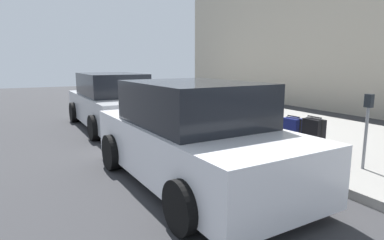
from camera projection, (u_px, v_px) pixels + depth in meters
The scene contains 19 objects.
ground_plane at pixel (187, 132), 9.09m from camera, with size 40.00×40.00×0.00m, color #333335.
sidewalk_curb at pixel (257, 122), 10.22m from camera, with size 18.00×5.00×0.14m, color gray.
suitcase_black_0 at pixel (313, 139), 6.05m from camera, with size 0.38×0.23×0.81m.
suitcase_navy_1 at pixel (293, 135), 6.49m from camera, with size 0.37×0.27×0.74m.
suitcase_red_2 at pixel (274, 132), 6.95m from camera, with size 0.44×0.25×0.84m.
suitcase_teal_3 at pixel (258, 127), 7.45m from camera, with size 0.44×0.26×0.68m.
suitcase_silver_4 at pixel (247, 122), 7.95m from camera, with size 0.40×0.29×0.73m.
suitcase_olive_5 at pixel (234, 120), 8.39m from camera, with size 0.38×0.27×0.91m.
suitcase_maroon_6 at pixel (223, 118), 8.85m from camera, with size 0.40×0.23×0.85m.
suitcase_black_7 at pixel (212, 114), 9.31m from camera, with size 0.44×0.26×0.93m.
suitcase_navy_8 at pixel (200, 111), 9.79m from camera, with size 0.49×0.21×0.95m.
suitcase_red_9 at pixel (193, 109), 10.30m from camera, with size 0.37×0.24×0.82m.
suitcase_teal_10 at pixel (184, 107), 10.76m from camera, with size 0.48×0.26×0.92m.
suitcase_silver_11 at pixel (179, 107), 11.28m from camera, with size 0.39×0.21×0.76m.
fire_hydrant at pixel (170, 101), 11.84m from camera, with size 0.39×0.21×0.71m.
bollard_post at pixel (160, 99), 12.32m from camera, with size 0.16×0.16×0.82m, color brown.
parking_meter at pixel (367, 121), 5.35m from camera, with size 0.12×0.09×1.27m.
parked_car_white_0 at pixel (193, 137), 5.12m from camera, with size 4.31×2.21×1.62m.
parked_car_silver_1 at pixel (112, 102), 9.61m from camera, with size 4.69×2.04×1.60m.
Camera 1 is at (-7.93, 4.01, 1.92)m, focal length 30.27 mm.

